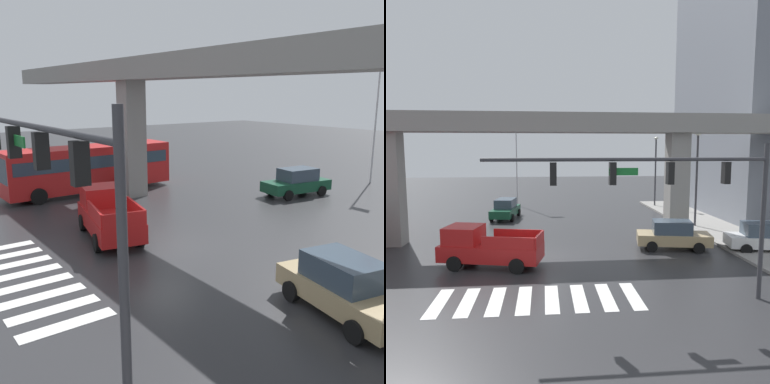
{
  "view_description": "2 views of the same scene",
  "coord_description": "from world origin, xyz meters",
  "views": [
    {
      "loc": [
        15.03,
        -9.59,
        6.38
      ],
      "look_at": [
        0.63,
        1.03,
        2.33
      ],
      "focal_mm": 41.65,
      "sensor_mm": 36.0,
      "label": 1
    },
    {
      "loc": [
        0.27,
        -19.71,
        5.97
      ],
      "look_at": [
        2.38,
        2.38,
        3.37
      ],
      "focal_mm": 34.06,
      "sensor_mm": 36.0,
      "label": 2
    }
  ],
  "objects": [
    {
      "name": "sedan_tan",
      "position": [
        7.99,
        1.09,
        0.85
      ],
      "size": [
        4.56,
        2.58,
        1.72
      ],
      "color": "tan",
      "rests_on": "ground"
    },
    {
      "name": "flagpole",
      "position": [
        -2.44,
        19.26,
        5.61
      ],
      "size": [
        1.16,
        0.12,
        9.66
      ],
      "color": "silver",
      "rests_on": "ground"
    },
    {
      "name": "crosswalk_stripes",
      "position": [
        0.0,
        -5.67,
        0.01
      ],
      "size": [
        8.25,
        2.8,
        0.01
      ],
      "color": "silver",
      "rests_on": "ground"
    },
    {
      "name": "street_lamp_far_north",
      "position": [
        11.82,
        16.99,
        4.56
      ],
      "size": [
        0.44,
        0.7,
        7.24
      ],
      "color": "#38383D",
      "rests_on": "ground"
    },
    {
      "name": "sidewalk_east",
      "position": [
        13.02,
        2.0,
        0.07
      ],
      "size": [
        4.0,
        36.0,
        0.15
      ],
      "primitive_type": "cube",
      "color": "gray",
      "rests_on": "ground"
    },
    {
      "name": "sedan_white",
      "position": [
        13.13,
        0.01,
        0.85
      ],
      "size": [
        4.56,
        2.55,
        1.72
      ],
      "color": "silver",
      "rests_on": "ground"
    },
    {
      "name": "street_lamp_mid_block",
      "position": [
        11.82,
        6.79,
        4.56
      ],
      "size": [
        0.44,
        0.7,
        7.24
      ],
      "color": "#38383D",
      "rests_on": "ground"
    },
    {
      "name": "ground_plane",
      "position": [
        0.0,
        0.0,
        0.0
      ],
      "size": [
        120.0,
        120.0,
        0.0
      ],
      "primitive_type": "plane",
      "color": "#2D2D30"
    },
    {
      "name": "traffic_signal_mast",
      "position": [
        5.16,
        -6.42,
        4.67
      ],
      "size": [
        10.89,
        0.32,
        6.2
      ],
      "color": "#38383D",
      "rests_on": "ground"
    },
    {
      "name": "pickup_truck",
      "position": [
        -2.7,
        -1.21,
        0.99
      ],
      "size": [
        5.39,
        2.96,
        2.08
      ],
      "color": "red",
      "rests_on": "ground"
    },
    {
      "name": "sedan_dark_green",
      "position": [
        -3.03,
        11.86,
        0.85
      ],
      "size": [
        2.4,
        4.5,
        1.72
      ],
      "color": "#14472D",
      "rests_on": "ground"
    },
    {
      "name": "elevated_overpass",
      "position": [
        0.0,
        3.64,
        7.04
      ],
      "size": [
        54.12,
        2.19,
        8.23
      ],
      "color": "gray",
      "rests_on": "ground"
    }
  ]
}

